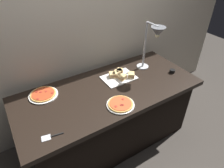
{
  "coord_description": "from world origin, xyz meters",
  "views": [
    {
      "loc": [
        -0.83,
        -1.39,
        2.0
      ],
      "look_at": [
        0.04,
        0.0,
        0.81
      ],
      "focal_mm": 31.88,
      "sensor_mm": 36.0,
      "label": 1
    }
  ],
  "objects_px": {
    "sandwich_platter": "(120,75)",
    "serving_spatula": "(51,136)",
    "heat_lamp": "(155,37)",
    "sauce_cup_near": "(172,71)",
    "pizza_plate_front": "(43,95)",
    "pizza_plate_center": "(120,104)"
  },
  "relations": [
    {
      "from": "pizza_plate_center",
      "to": "pizza_plate_front",
      "type": "bearing_deg",
      "value": 137.34
    },
    {
      "from": "heat_lamp",
      "to": "sandwich_platter",
      "type": "distance_m",
      "value": 0.55
    },
    {
      "from": "heat_lamp",
      "to": "sandwich_platter",
      "type": "height_order",
      "value": "heat_lamp"
    },
    {
      "from": "sandwich_platter",
      "to": "pizza_plate_center",
      "type": "bearing_deg",
      "value": -122.84
    },
    {
      "from": "pizza_plate_front",
      "to": "sauce_cup_near",
      "type": "bearing_deg",
      "value": -14.88
    },
    {
      "from": "sandwich_platter",
      "to": "serving_spatula",
      "type": "height_order",
      "value": "sandwich_platter"
    },
    {
      "from": "heat_lamp",
      "to": "sauce_cup_near",
      "type": "height_order",
      "value": "heat_lamp"
    },
    {
      "from": "pizza_plate_front",
      "to": "serving_spatula",
      "type": "height_order",
      "value": "pizza_plate_front"
    },
    {
      "from": "heat_lamp",
      "to": "sauce_cup_near",
      "type": "xyz_separation_m",
      "value": [
        0.21,
        -0.14,
        -0.41
      ]
    },
    {
      "from": "pizza_plate_center",
      "to": "sauce_cup_near",
      "type": "xyz_separation_m",
      "value": [
        0.82,
        0.15,
        0.01
      ]
    },
    {
      "from": "heat_lamp",
      "to": "pizza_plate_center",
      "type": "xyz_separation_m",
      "value": [
        -0.61,
        -0.29,
        -0.42
      ]
    },
    {
      "from": "heat_lamp",
      "to": "sandwich_platter",
      "type": "relative_size",
      "value": 1.55
    },
    {
      "from": "pizza_plate_center",
      "to": "sauce_cup_near",
      "type": "distance_m",
      "value": 0.83
    },
    {
      "from": "pizza_plate_front",
      "to": "sandwich_platter",
      "type": "xyz_separation_m",
      "value": [
        0.81,
        -0.13,
        0.01
      ]
    },
    {
      "from": "sandwich_platter",
      "to": "heat_lamp",
      "type": "bearing_deg",
      "value": -15.1
    },
    {
      "from": "heat_lamp",
      "to": "pizza_plate_center",
      "type": "height_order",
      "value": "heat_lamp"
    },
    {
      "from": "pizza_plate_front",
      "to": "sandwich_platter",
      "type": "relative_size",
      "value": 0.79
    },
    {
      "from": "pizza_plate_front",
      "to": "sauce_cup_near",
      "type": "distance_m",
      "value": 1.43
    },
    {
      "from": "serving_spatula",
      "to": "sandwich_platter",
      "type": "bearing_deg",
      "value": 24.1
    },
    {
      "from": "sauce_cup_near",
      "to": "serving_spatula",
      "type": "height_order",
      "value": "sauce_cup_near"
    },
    {
      "from": "heat_lamp",
      "to": "serving_spatula",
      "type": "height_order",
      "value": "heat_lamp"
    },
    {
      "from": "serving_spatula",
      "to": "heat_lamp",
      "type": "bearing_deg",
      "value": 13.74
    }
  ]
}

